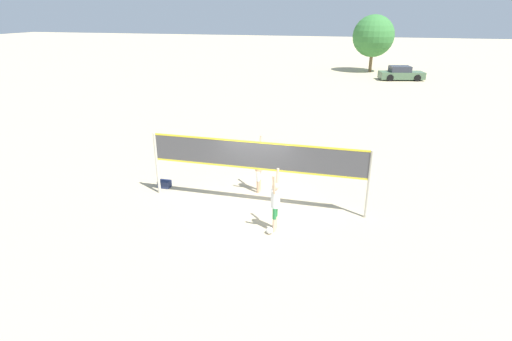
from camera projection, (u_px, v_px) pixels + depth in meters
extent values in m
plane|color=#C6B28C|center=(256.00, 204.00, 14.04)|extent=(200.00, 200.00, 0.00)
cylinder|color=beige|center=(157.00, 164.00, 14.50)|extent=(0.10, 0.10, 2.32)
cylinder|color=beige|center=(369.00, 185.00, 12.73)|extent=(0.10, 0.10, 2.32)
cube|color=#47474C|center=(256.00, 155.00, 13.37)|extent=(7.36, 0.02, 0.99)
cube|color=yellow|center=(256.00, 142.00, 13.19)|extent=(7.36, 0.03, 0.06)
cube|color=yellow|center=(256.00, 168.00, 13.54)|extent=(7.36, 0.03, 0.06)
cylinder|color=beige|center=(274.00, 225.00, 12.23)|extent=(0.11, 0.11, 0.44)
cylinder|color=#267F3F|center=(274.00, 214.00, 12.08)|extent=(0.12, 0.12, 0.36)
cylinder|color=beige|center=(276.00, 222.00, 12.41)|extent=(0.11, 0.11, 0.44)
cylinder|color=#267F3F|center=(276.00, 211.00, 12.26)|extent=(0.12, 0.12, 0.36)
cylinder|color=white|center=(275.00, 199.00, 12.00)|extent=(0.28, 0.28, 0.56)
sphere|color=beige|center=(276.00, 187.00, 11.85)|extent=(0.22, 0.22, 0.22)
cylinder|color=beige|center=(274.00, 185.00, 11.58)|extent=(0.08, 0.21, 0.63)
cylinder|color=beige|center=(277.00, 179.00, 12.00)|extent=(0.08, 0.21, 0.63)
cylinder|color=tan|center=(259.00, 185.00, 15.03)|extent=(0.11, 0.11, 0.47)
cylinder|color=white|center=(259.00, 174.00, 14.87)|extent=(0.12, 0.12, 0.39)
cylinder|color=tan|center=(258.00, 187.00, 14.85)|extent=(0.11, 0.11, 0.47)
cylinder|color=white|center=(258.00, 176.00, 14.69)|extent=(0.12, 0.12, 0.39)
cylinder|color=tan|center=(259.00, 163.00, 14.60)|extent=(0.28, 0.28, 0.61)
sphere|color=tan|center=(259.00, 152.00, 14.44)|extent=(0.24, 0.24, 0.24)
cylinder|color=tan|center=(260.00, 145.00, 14.59)|extent=(0.08, 0.22, 0.68)
cylinder|color=tan|center=(257.00, 149.00, 14.16)|extent=(0.08, 0.22, 0.68)
sphere|color=white|center=(270.00, 230.00, 12.15)|extent=(0.22, 0.22, 0.22)
cube|color=navy|center=(164.00, 184.00, 15.35)|extent=(0.46, 0.34, 0.27)
cube|color=#4C6B4C|center=(401.00, 75.00, 39.04)|extent=(4.47, 2.60, 0.68)
cube|color=#2D333D|center=(400.00, 69.00, 38.82)|extent=(2.19, 1.95, 0.54)
cylinder|color=black|center=(412.00, 75.00, 39.81)|extent=(0.67, 0.36, 0.64)
cylinder|color=black|center=(417.00, 78.00, 38.31)|extent=(0.67, 0.36, 0.64)
cylinder|color=black|center=(386.00, 75.00, 39.89)|extent=(0.67, 0.36, 0.64)
cylinder|color=black|center=(390.00, 78.00, 38.39)|extent=(0.67, 0.36, 0.64)
cylinder|color=brown|center=(371.00, 60.00, 43.98)|extent=(0.34, 0.34, 2.58)
sphere|color=#387A38|center=(373.00, 36.00, 43.05)|extent=(4.41, 4.41, 4.41)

